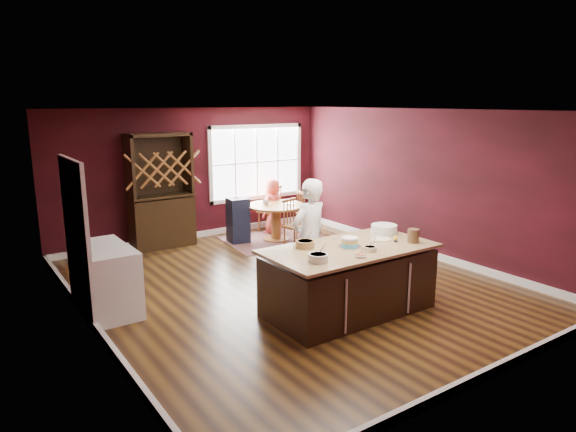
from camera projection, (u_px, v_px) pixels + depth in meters
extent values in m
plane|color=#563814|center=(290.00, 285.00, 8.09)|extent=(7.00, 7.00, 0.00)
plane|color=white|center=(290.00, 110.00, 7.50)|extent=(7.00, 7.00, 0.00)
plane|color=black|center=(194.00, 174.00, 10.61)|extent=(6.00, 0.00, 6.00)
plane|color=black|center=(494.00, 258.00, 4.98)|extent=(6.00, 0.00, 6.00)
plane|color=black|center=(84.00, 228.00, 6.14)|extent=(0.00, 7.00, 7.00)
plane|color=black|center=(423.00, 183.00, 9.45)|extent=(0.00, 7.00, 7.00)
cube|color=black|center=(349.00, 283.00, 6.99)|extent=(2.24, 1.14, 0.83)
cube|color=tan|center=(350.00, 249.00, 6.88)|extent=(2.32, 1.22, 0.04)
cylinder|color=brown|center=(276.00, 239.00, 10.69)|extent=(0.56, 0.56, 0.04)
cylinder|color=brown|center=(276.00, 223.00, 10.62)|extent=(0.20, 0.20, 0.67)
cylinder|color=brown|center=(276.00, 206.00, 10.53)|extent=(1.19, 1.19, 0.04)
imported|color=white|center=(309.00, 238.00, 7.47)|extent=(0.70, 0.52, 1.76)
cylinder|color=silver|center=(318.00, 258.00, 6.25)|extent=(0.25, 0.25, 0.10)
cylinder|color=#905C30|center=(305.00, 244.00, 6.84)|extent=(0.25, 0.25, 0.09)
cylinder|color=white|center=(361.00, 255.00, 6.42)|extent=(0.14, 0.14, 0.05)
cylinder|color=beige|center=(370.00, 249.00, 6.68)|extent=(0.17, 0.17, 0.06)
cylinder|color=silver|center=(374.00, 237.00, 7.11)|extent=(0.07, 0.07, 0.13)
cylinder|color=#FEF2BF|center=(382.00, 239.00, 7.23)|extent=(0.25, 0.25, 0.02)
cylinder|color=silver|center=(384.00, 229.00, 7.57)|extent=(0.38, 0.38, 0.13)
cylinder|color=#42341D|center=(413.00, 236.00, 7.08)|extent=(0.16, 0.16, 0.19)
cube|color=brown|center=(276.00, 240.00, 10.69)|extent=(2.21, 1.79, 0.01)
imported|color=#D6473D|center=(273.00, 206.00, 11.14)|extent=(0.69, 0.59, 1.19)
cylinder|color=beige|center=(290.00, 204.00, 10.60)|extent=(0.19, 0.19, 0.01)
imported|color=silver|center=(266.00, 202.00, 10.50)|extent=(0.15, 0.15, 0.10)
cube|color=black|center=(161.00, 191.00, 9.98)|extent=(1.22, 0.51, 2.24)
cube|color=white|center=(113.00, 285.00, 6.76)|extent=(0.63, 0.61, 0.92)
cube|color=white|center=(100.00, 273.00, 7.28)|extent=(0.62, 0.60, 0.91)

